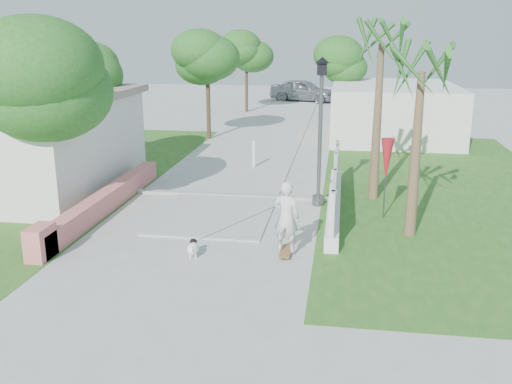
% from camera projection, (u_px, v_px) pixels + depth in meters
% --- Properties ---
extents(ground, '(90.00, 90.00, 0.00)m').
position_uv_depth(ground, '(176.00, 271.00, 12.70)').
color(ground, '#B7B7B2').
rests_on(ground, ground).
extents(path_strip, '(3.20, 36.00, 0.06)m').
position_uv_depth(path_strip, '(278.00, 127.00, 31.71)').
color(path_strip, '#B7B7B2').
rests_on(path_strip, ground).
extents(curb, '(6.50, 0.25, 0.10)m').
position_uv_depth(curb, '(229.00, 195.00, 18.39)').
color(curb, '#999993').
rests_on(curb, ground).
extents(grass_left, '(8.00, 20.00, 0.01)m').
position_uv_depth(grass_left, '(56.00, 174.00, 21.32)').
color(grass_left, '#285F1E').
rests_on(grass_left, ground).
extents(grass_right, '(8.00, 20.00, 0.01)m').
position_uv_depth(grass_right, '(443.00, 189.00, 19.28)').
color(grass_right, '#285F1E').
rests_on(grass_right, ground).
extents(pink_wall, '(0.45, 8.20, 0.80)m').
position_uv_depth(pink_wall, '(100.00, 205.00, 16.47)').
color(pink_wall, '#DB7170').
rests_on(pink_wall, ground).
extents(lattice_fence, '(0.35, 7.00, 1.50)m').
position_uv_depth(lattice_fence, '(335.00, 193.00, 16.81)').
color(lattice_fence, white).
rests_on(lattice_fence, ground).
extents(building_right, '(6.00, 8.00, 2.60)m').
position_uv_depth(building_right, '(393.00, 111.00, 28.59)').
color(building_right, silver).
rests_on(building_right, ground).
extents(street_lamp, '(0.44, 0.44, 4.44)m').
position_uv_depth(street_lamp, '(320.00, 127.00, 16.85)').
color(street_lamp, '#59595E').
rests_on(street_lamp, ground).
extents(bollard, '(0.14, 0.14, 1.09)m').
position_uv_depth(bollard, '(254.00, 154.00, 22.02)').
color(bollard, white).
rests_on(bollard, ground).
extents(patio_umbrella, '(0.36, 0.36, 2.30)m').
position_uv_depth(patio_umbrella, '(387.00, 160.00, 15.82)').
color(patio_umbrella, '#59595E').
rests_on(patio_umbrella, ground).
extents(tree_left_near, '(3.60, 3.60, 5.28)m').
position_uv_depth(tree_left_near, '(39.00, 83.00, 15.15)').
color(tree_left_near, '#4C3826').
rests_on(tree_left_near, ground).
extents(tree_left_mid, '(3.20, 3.20, 4.85)m').
position_uv_depth(tree_left_mid, '(92.00, 79.00, 20.61)').
color(tree_left_mid, '#4C3826').
rests_on(tree_left_mid, ground).
extents(tree_path_left, '(3.40, 3.40, 5.23)m').
position_uv_depth(tree_path_left, '(208.00, 60.00, 27.29)').
color(tree_path_left, '#4C3826').
rests_on(tree_path_left, ground).
extents(tree_path_right, '(3.00, 3.00, 4.79)m').
position_uv_depth(tree_path_right, '(339.00, 63.00, 30.28)').
color(tree_path_right, '#4C3826').
rests_on(tree_path_right, ground).
extents(tree_path_far, '(3.20, 3.20, 5.17)m').
position_uv_depth(tree_path_far, '(247.00, 53.00, 36.78)').
color(tree_path_far, '#4C3826').
rests_on(tree_path_far, ground).
extents(palm_far, '(1.80, 1.80, 5.30)m').
position_uv_depth(palm_far, '(381.00, 54.00, 16.99)').
color(palm_far, brown).
rests_on(palm_far, ground).
extents(palm_near, '(1.80, 1.80, 4.70)m').
position_uv_depth(palm_near, '(421.00, 82.00, 13.88)').
color(palm_near, brown).
rests_on(palm_near, ground).
extents(skateboarder, '(2.49, 0.92, 1.81)m').
position_uv_depth(skateboarder, '(258.00, 221.00, 13.42)').
color(skateboarder, olive).
rests_on(skateboarder, ground).
extents(dog, '(0.34, 0.59, 0.41)m').
position_uv_depth(dog, '(193.00, 248.00, 13.45)').
color(dog, white).
rests_on(dog, ground).
extents(parked_car, '(5.30, 3.22, 1.69)m').
position_uv_depth(parked_car, '(303.00, 90.00, 43.10)').
color(parked_car, '#9B9CA2').
rests_on(parked_car, ground).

